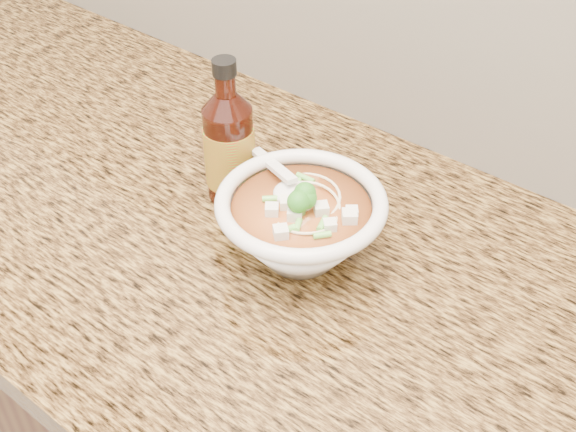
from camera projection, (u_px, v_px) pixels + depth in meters
The scene contains 3 objects.
counter_slab at pixel (337, 289), 0.89m from camera, with size 4.00×0.68×0.04m, color olive.
soup_bowl at pixel (301, 226), 0.87m from camera, with size 0.23×0.21×0.11m.
hot_sauce_bottle at pixel (229, 147), 0.95m from camera, with size 0.07×0.07×0.21m.
Camera 1 is at (0.34, 1.15, 1.52)m, focal length 45.00 mm.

